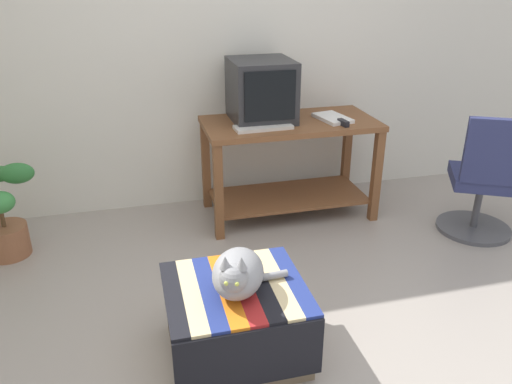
# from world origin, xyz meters

# --- Properties ---
(ground_plane) EXTENTS (14.00, 14.00, 0.00)m
(ground_plane) POSITION_xyz_m (0.00, 0.00, 0.00)
(ground_plane) COLOR #9E9389
(back_wall) EXTENTS (8.00, 0.10, 2.60)m
(back_wall) POSITION_xyz_m (0.00, 2.05, 1.30)
(back_wall) COLOR silver
(back_wall) RESTS_ON ground_plane
(desk) EXTENTS (1.26, 0.62, 0.74)m
(desk) POSITION_xyz_m (0.43, 1.60, 0.50)
(desk) COLOR brown
(desk) RESTS_ON ground_plane
(tv_monitor) EXTENTS (0.44, 0.48, 0.43)m
(tv_monitor) POSITION_xyz_m (0.23, 1.69, 0.95)
(tv_monitor) COLOR #28282B
(tv_monitor) RESTS_ON desk
(keyboard) EXTENTS (0.41, 0.17, 0.02)m
(keyboard) POSITION_xyz_m (0.19, 1.46, 0.75)
(keyboard) COLOR beige
(keyboard) RESTS_ON desk
(book) EXTENTS (0.24, 0.33, 0.03)m
(book) POSITION_xyz_m (0.74, 1.55, 0.75)
(book) COLOR white
(book) RESTS_ON desk
(ottoman_with_blanket) EXTENTS (0.66, 0.61, 0.39)m
(ottoman_with_blanket) POSITION_xyz_m (-0.30, 0.16, 0.20)
(ottoman_with_blanket) COLOR #7A664C
(ottoman_with_blanket) RESTS_ON ground_plane
(cat) EXTENTS (0.42, 0.39, 0.26)m
(cat) POSITION_xyz_m (-0.29, 0.11, 0.50)
(cat) COLOR gray
(cat) RESTS_ON ottoman_with_blanket
(potted_plant) EXTENTS (0.47, 0.40, 0.65)m
(potted_plant) POSITION_xyz_m (-1.56, 1.44, 0.28)
(potted_plant) COLOR brown
(potted_plant) RESTS_ON ground_plane
(office_chair) EXTENTS (0.57, 0.57, 0.89)m
(office_chair) POSITION_xyz_m (1.63, 0.94, 0.39)
(office_chair) COLOR #4C4C51
(office_chair) RESTS_ON ground_plane
(stapler) EXTENTS (0.05, 0.11, 0.04)m
(stapler) POSITION_xyz_m (0.76, 1.40, 0.76)
(stapler) COLOR black
(stapler) RESTS_ON desk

